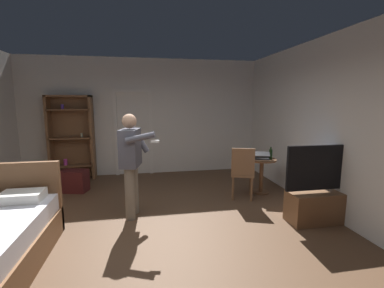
% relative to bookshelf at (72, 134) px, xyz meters
% --- Properties ---
extents(ground_plane, '(7.42, 7.42, 0.00)m').
position_rel_bookshelf_xyz_m(ground_plane, '(1.68, -3.21, -1.06)').
color(ground_plane, brown).
extents(wall_back, '(6.01, 0.12, 2.88)m').
position_rel_bookshelf_xyz_m(wall_back, '(1.68, 0.22, 0.38)').
color(wall_back, silver).
rests_on(wall_back, ground_plane).
extents(wall_right, '(0.12, 6.98, 2.88)m').
position_rel_bookshelf_xyz_m(wall_right, '(4.63, -3.21, 0.38)').
color(wall_right, silver).
rests_on(wall_right, ground_plane).
extents(doorway_frame, '(0.93, 0.08, 2.13)m').
position_rel_bookshelf_xyz_m(doorway_frame, '(1.42, 0.14, 0.16)').
color(doorway_frame, white).
rests_on(doorway_frame, ground_plane).
extents(bookshelf, '(1.00, 0.32, 1.97)m').
position_rel_bookshelf_xyz_m(bookshelf, '(0.00, 0.00, 0.00)').
color(bookshelf, brown).
rests_on(bookshelf, ground_plane).
extents(tv_flatscreen, '(1.16, 0.40, 1.20)m').
position_rel_bookshelf_xyz_m(tv_flatscreen, '(4.27, -3.17, -0.70)').
color(tv_flatscreen, brown).
rests_on(tv_flatscreen, ground_plane).
extents(side_table, '(0.56, 0.56, 0.70)m').
position_rel_bookshelf_xyz_m(side_table, '(3.97, -1.78, -0.60)').
color(side_table, brown).
rests_on(side_table, ground_plane).
extents(laptop, '(0.41, 0.42, 0.16)m').
position_rel_bookshelf_xyz_m(laptop, '(3.93, -1.82, -0.31)').
color(laptop, black).
rests_on(laptop, side_table).
extents(bottle_on_table, '(0.06, 0.06, 0.25)m').
position_rel_bookshelf_xyz_m(bottle_on_table, '(4.11, -1.86, -0.26)').
color(bottle_on_table, black).
rests_on(bottle_on_table, side_table).
extents(wooden_chair, '(0.54, 0.54, 0.99)m').
position_rel_bookshelf_xyz_m(wooden_chair, '(3.47, -2.04, -0.52)').
color(wooden_chair, brown).
rests_on(wooden_chair, ground_plane).
extents(person_blue_shirt, '(0.60, 0.69, 1.64)m').
position_rel_bookshelf_xyz_m(person_blue_shirt, '(1.46, -2.44, -0.11)').
color(person_blue_shirt, gray).
rests_on(person_blue_shirt, ground_plane).
extents(suitcase_dark, '(0.59, 0.44, 0.45)m').
position_rel_bookshelf_xyz_m(suitcase_dark, '(0.23, -1.02, -0.84)').
color(suitcase_dark, '#4C1919').
rests_on(suitcase_dark, ground_plane).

